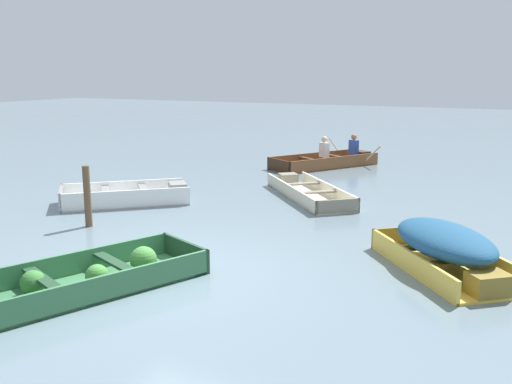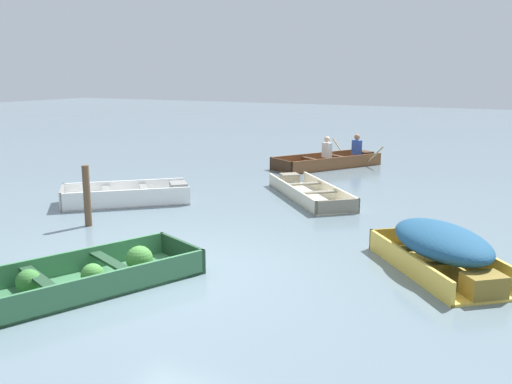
{
  "view_description": "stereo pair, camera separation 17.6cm",
  "coord_description": "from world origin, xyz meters",
  "px_view_note": "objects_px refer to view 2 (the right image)",
  "views": [
    {
      "loc": [
        4.57,
        -6.54,
        2.85
      ],
      "look_at": [
        -0.62,
        3.94,
        0.35
      ],
      "focal_mm": 40.0,
      "sensor_mm": 36.0,
      "label": 1
    },
    {
      "loc": [
        4.73,
        -6.46,
        2.85
      ],
      "look_at": [
        -0.62,
        3.94,
        0.35
      ],
      "focal_mm": 40.0,
      "sensor_mm": 36.0,
      "label": 2
    }
  ],
  "objects_px": {
    "skiff_yellow_mid_moored": "(442,247)",
    "skiff_white_far_moored": "(132,196)",
    "skiff_cream_near_moored": "(308,192)",
    "dinghy_green_foreground": "(74,280)",
    "mooring_post": "(87,196)",
    "rowboat_wooden_brown_with_crew": "(332,160)"
  },
  "relations": [
    {
      "from": "rowboat_wooden_brown_with_crew",
      "to": "skiff_yellow_mid_moored",
      "type": "bearing_deg",
      "value": -60.6
    },
    {
      "from": "skiff_yellow_mid_moored",
      "to": "mooring_post",
      "type": "xyz_separation_m",
      "value": [
        -6.3,
        -0.43,
        0.19
      ]
    },
    {
      "from": "dinghy_green_foreground",
      "to": "skiff_cream_near_moored",
      "type": "distance_m",
      "value": 6.75
    },
    {
      "from": "dinghy_green_foreground",
      "to": "mooring_post",
      "type": "height_order",
      "value": "mooring_post"
    },
    {
      "from": "dinghy_green_foreground",
      "to": "mooring_post",
      "type": "xyz_separation_m",
      "value": [
        -2.12,
        2.51,
        0.43
      ]
    },
    {
      "from": "skiff_white_far_moored",
      "to": "mooring_post",
      "type": "height_order",
      "value": "mooring_post"
    },
    {
      "from": "skiff_cream_near_moored",
      "to": "skiff_white_far_moored",
      "type": "distance_m",
      "value": 3.96
    },
    {
      "from": "dinghy_green_foreground",
      "to": "rowboat_wooden_brown_with_crew",
      "type": "height_order",
      "value": "rowboat_wooden_brown_with_crew"
    },
    {
      "from": "skiff_white_far_moored",
      "to": "mooring_post",
      "type": "distance_m",
      "value": 1.99
    },
    {
      "from": "skiff_yellow_mid_moored",
      "to": "skiff_white_far_moored",
      "type": "xyz_separation_m",
      "value": [
        -6.8,
        1.44,
        -0.24
      ]
    },
    {
      "from": "rowboat_wooden_brown_with_crew",
      "to": "skiff_cream_near_moored",
      "type": "bearing_deg",
      "value": -77.56
    },
    {
      "from": "dinghy_green_foreground",
      "to": "skiff_white_far_moored",
      "type": "xyz_separation_m",
      "value": [
        -2.62,
        4.39,
        0.0
      ]
    },
    {
      "from": "skiff_cream_near_moored",
      "to": "skiff_yellow_mid_moored",
      "type": "height_order",
      "value": "skiff_yellow_mid_moored"
    },
    {
      "from": "dinghy_green_foreground",
      "to": "skiff_yellow_mid_moored",
      "type": "xyz_separation_m",
      "value": [
        4.18,
        2.94,
        0.24
      ]
    },
    {
      "from": "mooring_post",
      "to": "skiff_yellow_mid_moored",
      "type": "bearing_deg",
      "value": 3.94
    },
    {
      "from": "skiff_cream_near_moored",
      "to": "mooring_post",
      "type": "height_order",
      "value": "mooring_post"
    },
    {
      "from": "skiff_white_far_moored",
      "to": "skiff_yellow_mid_moored",
      "type": "bearing_deg",
      "value": -11.98
    },
    {
      "from": "skiff_yellow_mid_moored",
      "to": "skiff_white_far_moored",
      "type": "height_order",
      "value": "skiff_yellow_mid_moored"
    },
    {
      "from": "skiff_cream_near_moored",
      "to": "rowboat_wooden_brown_with_crew",
      "type": "xyz_separation_m",
      "value": [
        -0.95,
        4.3,
        0.08
      ]
    },
    {
      "from": "skiff_cream_near_moored",
      "to": "skiff_white_far_moored",
      "type": "xyz_separation_m",
      "value": [
        -3.2,
        -2.34,
        0.04
      ]
    },
    {
      "from": "dinghy_green_foreground",
      "to": "rowboat_wooden_brown_with_crew",
      "type": "bearing_deg",
      "value": 91.92
    },
    {
      "from": "skiff_yellow_mid_moored",
      "to": "rowboat_wooden_brown_with_crew",
      "type": "bearing_deg",
      "value": 119.4
    }
  ]
}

